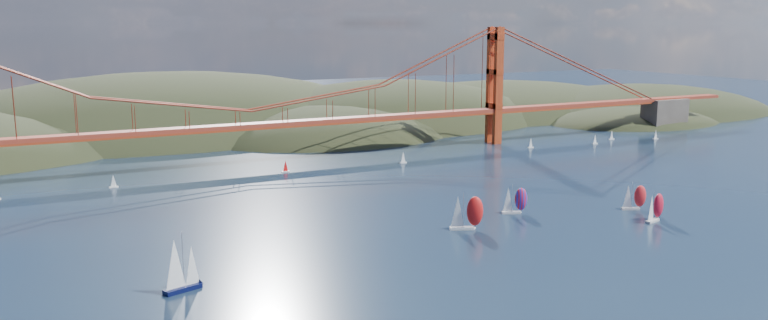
{
  "coord_description": "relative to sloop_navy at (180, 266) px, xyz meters",
  "views": [
    {
      "loc": [
        -89.51,
        -111.14,
        56.57
      ],
      "look_at": [
        14.47,
        90.0,
        15.15
      ],
      "focal_mm": 35.0,
      "sensor_mm": 36.0,
      "label": 1
    }
  ],
  "objects": [
    {
      "name": "sloop_navy",
      "position": [
        0.0,
        0.0,
        0.0
      ],
      "size": [
        8.87,
        6.31,
        13.08
      ],
      "rotation": [
        0.0,
        0.0,
        0.32
      ],
      "color": "black",
      "rests_on": "ground"
    },
    {
      "name": "bridge",
      "position": [
        56.34,
        135.7,
        26.46
      ],
      "size": [
        552.0,
        12.0,
        55.0
      ],
      "color": "maroon",
      "rests_on": "ground"
    },
    {
      "name": "racer_1",
      "position": [
        134.68,
        -4.76,
        -1.49
      ],
      "size": [
        8.09,
        4.72,
        9.07
      ],
      "rotation": [
        0.0,
        0.0,
        0.27
      ],
      "color": "silver",
      "rests_on": "ground"
    },
    {
      "name": "racer_0",
      "position": [
        81.3,
        13.09,
        -0.71
      ],
      "size": [
        9.56,
        6.73,
        10.72
      ],
      "rotation": [
        0.0,
        0.0,
        -0.43
      ],
      "color": "white",
      "rests_on": "ground"
    },
    {
      "name": "racer_rwb",
      "position": [
        104.27,
        21.48,
        -1.56
      ],
      "size": [
        7.98,
        5.24,
        8.92
      ],
      "rotation": [
        0.0,
        0.0,
        -0.36
      ],
      "color": "silver",
      "rests_on": "ground"
    },
    {
      "name": "distant_boat_6",
      "position": [
        236.07,
        117.13,
        -3.36
      ],
      "size": [
        3.0,
        2.0,
        4.7
      ],
      "color": "silver",
      "rests_on": "ground"
    },
    {
      "name": "racer_2",
      "position": [
        139.92,
        8.47,
        -1.71
      ],
      "size": [
        7.69,
        5.22,
        8.6
      ],
      "rotation": [
        0.0,
        0.0,
        -0.39
      ],
      "color": "silver",
      "rests_on": "ground"
    },
    {
      "name": "distant_boat_3",
      "position": [
        1.8,
        114.54,
        -3.36
      ],
      "size": [
        3.0,
        2.0,
        4.7
      ],
      "color": "silver",
      "rests_on": "ground"
    },
    {
      "name": "distant_boat_9",
      "position": [
        64.75,
        113.35,
        -3.36
      ],
      "size": [
        3.0,
        2.0,
        4.7
      ],
      "color": "silver",
      "rests_on": "ground"
    },
    {
      "name": "distant_boat_7",
      "position": [
        256.42,
        108.1,
        -3.36
      ],
      "size": [
        3.0,
        2.0,
        4.7
      ],
      "color": "silver",
      "rests_on": "ground"
    },
    {
      "name": "distant_boat_8",
      "position": [
        114.19,
        109.1,
        -3.36
      ],
      "size": [
        3.0,
        2.0,
        4.7
      ],
      "color": "silver",
      "rests_on": "ground"
    },
    {
      "name": "distant_boat_4",
      "position": [
        184.73,
        115.41,
        -3.36
      ],
      "size": [
        3.0,
        2.0,
        4.7
      ],
      "color": "silver",
      "rests_on": "ground"
    },
    {
      "name": "distant_boat_5",
      "position": [
        218.93,
        110.3,
        -3.36
      ],
      "size": [
        3.0,
        2.0,
        4.7
      ],
      "color": "silver",
      "rests_on": "ground"
    },
    {
      "name": "ground",
      "position": [
        58.08,
        -44.3,
        -5.77
      ],
      "size": [
        1200.0,
        1200.0,
        0.0
      ],
      "primitive_type": "plane",
      "color": "black",
      "rests_on": "ground"
    },
    {
      "name": "headlands",
      "position": [
        103.03,
        233.98,
        -18.23
      ],
      "size": [
        725.0,
        225.0,
        96.0
      ],
      "color": "black",
      "rests_on": "ground"
    }
  ]
}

